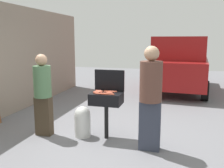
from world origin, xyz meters
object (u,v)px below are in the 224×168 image
object	(u,v)px
hot_dog_5	(110,93)
hot_dog_12	(104,93)
hot_dog_7	(96,93)
hot_dog_10	(100,91)
hot_dog_1	(97,92)
person_left	(43,92)
hot_dog_2	(114,92)
propane_tank	(82,121)
hot_dog_8	(98,91)
parked_minivan	(180,64)
hot_dog_13	(111,94)
hot_dog_4	(98,92)
hot_dog_11	(98,94)
hot_dog_6	(111,92)
person_right	(151,95)
hot_dog_15	(99,92)
hot_dog_14	(104,94)
bbq_grill	(106,100)
hot_dog_3	(109,93)
hot_dog_0	(107,92)
hot_dog_9	(107,91)

from	to	relation	value
hot_dog_5	hot_dog_12	bearing A→B (deg)	-158.27
hot_dog_7	hot_dog_10	world-z (taller)	same
hot_dog_1	person_left	bearing A→B (deg)	-172.20
hot_dog_2	propane_tank	bearing A→B (deg)	-166.81
hot_dog_8	hot_dog_12	xyz separation A→B (m)	(0.18, -0.22, 0.00)
hot_dog_1	parked_minivan	size ratio (longest dim) A/B	0.03
hot_dog_13	parked_minivan	distance (m)	5.63
hot_dog_4	hot_dog_7	world-z (taller)	same
hot_dog_10	hot_dog_11	distance (m)	0.23
hot_dog_6	person_right	distance (m)	0.89
hot_dog_15	person_right	size ratio (longest dim) A/B	0.07
hot_dog_14	parked_minivan	size ratio (longest dim) A/B	0.03
bbq_grill	hot_dog_2	distance (m)	0.22
hot_dog_10	hot_dog_11	xyz separation A→B (m)	(0.04, -0.22, 0.00)
hot_dog_3	hot_dog_6	distance (m)	0.09
propane_tank	parked_minivan	distance (m)	5.72
hot_dog_10	hot_dog_13	size ratio (longest dim) A/B	1.00
hot_dog_2	hot_dog_14	xyz separation A→B (m)	(-0.10, -0.27, 0.00)
hot_dog_1	hot_dog_14	xyz separation A→B (m)	(0.21, -0.16, 0.00)
hot_dog_6	hot_dog_8	size ratio (longest dim) A/B	1.00
hot_dog_0	hot_dog_9	bearing A→B (deg)	106.55
hot_dog_4	hot_dog_6	world-z (taller)	same
hot_dog_7	hot_dog_10	size ratio (longest dim) A/B	1.00
hot_dog_7	hot_dog_12	size ratio (longest dim) A/B	1.00
person_right	hot_dog_7	bearing A→B (deg)	-4.48
hot_dog_14	bbq_grill	bearing A→B (deg)	93.91
hot_dog_5	hot_dog_9	xyz separation A→B (m)	(-0.11, 0.19, 0.00)
hot_dog_4	hot_dog_2	bearing A→B (deg)	28.20
hot_dog_8	hot_dog_11	xyz separation A→B (m)	(0.09, -0.27, 0.00)
hot_dog_13	hot_dog_15	distance (m)	0.35
hot_dog_11	hot_dog_0	bearing A→B (deg)	55.62
hot_dog_0	hot_dog_3	bearing A→B (deg)	-37.93
hot_dog_4	hot_dog_7	bearing A→B (deg)	-94.94
hot_dog_1	hot_dog_4	xyz separation A→B (m)	(0.04, -0.03, 0.00)
hot_dog_8	hot_dog_9	xyz separation A→B (m)	(0.18, 0.02, 0.00)
hot_dog_5	hot_dog_13	xyz separation A→B (m)	(0.04, -0.09, 0.00)
hot_dog_15	person_right	distance (m)	1.09
bbq_grill	hot_dog_4	size ratio (longest dim) A/B	7.01
hot_dog_11	hot_dog_14	xyz separation A→B (m)	(0.12, -0.00, 0.00)
hot_dog_0	hot_dog_5	world-z (taller)	same
hot_dog_7	person_left	size ratio (longest dim) A/B	0.08
hot_dog_3	hot_dog_12	world-z (taller)	same
hot_dog_0	person_right	size ratio (longest dim) A/B	0.07
hot_dog_1	parked_minivan	bearing A→B (deg)	74.08
hot_dog_15	hot_dog_1	bearing A→B (deg)	-135.86
bbq_grill	hot_dog_10	xyz separation A→B (m)	(-0.14, 0.06, 0.16)
bbq_grill	hot_dog_3	size ratio (longest dim) A/B	7.01
hot_dog_9	parked_minivan	world-z (taller)	parked_minivan
hot_dog_1	hot_dog_14	size ratio (longest dim) A/B	1.00
hot_dog_9	hot_dog_14	size ratio (longest dim) A/B	1.00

